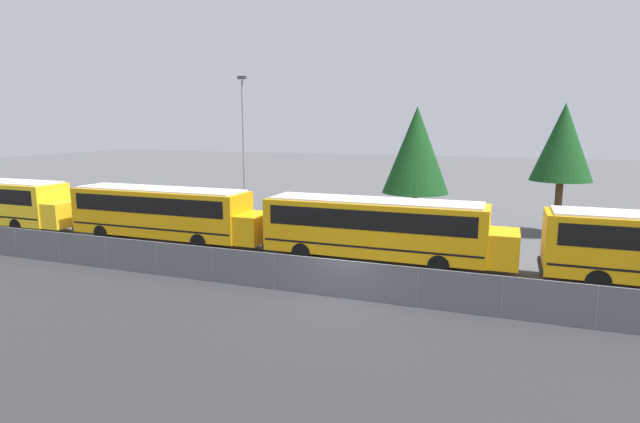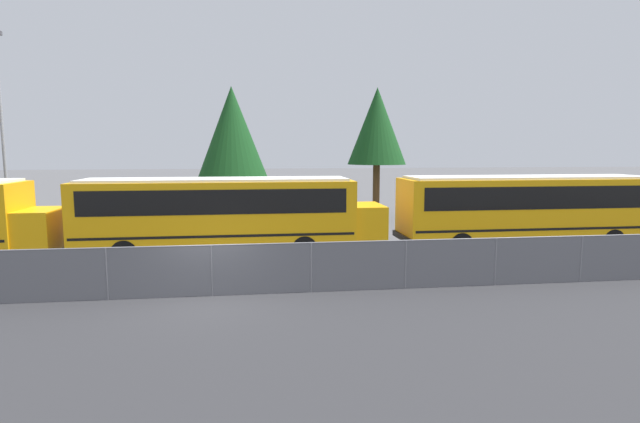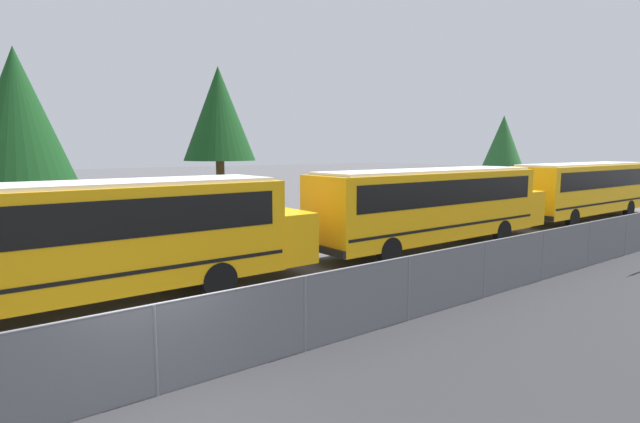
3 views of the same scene
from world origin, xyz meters
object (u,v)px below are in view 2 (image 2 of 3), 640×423
at_px(school_bus_2, 224,210).
at_px(tree_1, 232,136).
at_px(light_pole, 2,128).
at_px(school_bus_3, 531,206).
at_px(tree_2, 377,127).

relative_size(school_bus_2, tree_1, 1.53).
xyz_separation_m(school_bus_2, light_pole, (-11.21, 6.62, 3.54)).
bearing_deg(tree_1, school_bus_3, -38.11).
bearing_deg(school_bus_3, tree_2, 112.22).
bearing_deg(school_bus_3, light_pole, 164.72).
bearing_deg(school_bus_3, tree_1, 141.89).
relative_size(school_bus_3, tree_1, 1.53).
bearing_deg(school_bus_2, light_pole, 149.44).
height_order(school_bus_3, tree_2, tree_2).
bearing_deg(light_pole, school_bus_3, -15.28).
distance_m(school_bus_2, school_bus_3, 13.29).
distance_m(light_pole, tree_2, 20.55).
distance_m(tree_1, tree_2, 9.02).
height_order(tree_1, tree_2, tree_2).
distance_m(school_bus_3, light_pole, 25.64).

